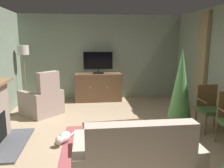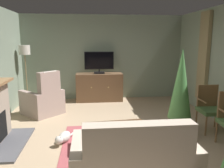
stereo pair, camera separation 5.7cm
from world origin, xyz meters
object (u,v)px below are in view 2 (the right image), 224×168
Objects in this scene: tv_cabinet at (99,88)px; potted_plant_on_hearth_side at (181,89)px; armchair_facing_sofa at (43,101)px; floor_lamp at (25,58)px; folded_newspaper at (125,126)px; side_chair_nearest_door at (210,107)px; sofa_floral at (134,164)px; coffee_table at (115,128)px; television at (99,62)px; cat at (64,137)px; tv_remote at (107,126)px.

tv_cabinet is 0.83× the size of potted_plant_on_hearth_side.
floor_lamp is at bearing 123.98° from armchair_facing_sofa.
folded_newspaper is 0.17× the size of potted_plant_on_hearth_side.
tv_cabinet is at bearing 6.60° from floor_lamp.
side_chair_nearest_door reaches higher than folded_newspaper.
sofa_floral is at bearing -59.99° from floor_lamp.
coffee_table is at bearing 96.23° from sofa_floral.
television is at bearing 92.08° from coffee_table.
side_chair_nearest_door is (3.75, -1.47, 0.16)m from armchair_facing_sofa.
folded_newspaper is at bearing -51.54° from floor_lamp.
cat is (-2.29, -0.11, -0.86)m from potted_plant_on_hearth_side.
armchair_facing_sofa is at bearing 134.57° from folded_newspaper.
tv_remote is at bearing -90.35° from television.
television is 3.53m from side_chair_nearest_door.
coffee_table is at bearing -17.92° from cat.
tv_remote is 0.57× the size of folded_newspaper.
armchair_facing_sofa is 1.25× the size of side_chair_nearest_door.
tv_cabinet is 1.61× the size of television.
cat is (-0.80, 0.31, -0.33)m from tv_remote.
tv_remote is 2.34m from side_chair_nearest_door.
floor_lamp reaches higher than coffee_table.
coffee_table is 1.02m from cat.
tv_cabinet is at bearing 99.22° from folded_newspaper.
floor_lamp reaches higher than television.
tv_remote reaches higher than folded_newspaper.
potted_plant_on_hearth_side is at bearing -35.81° from floor_lamp.
coffee_table is 2.21m from side_chair_nearest_door.
sofa_floral is at bearing -61.25° from armchair_facing_sofa.
potted_plant_on_hearth_side reaches higher than sofa_floral.
tv_remote is (-0.14, -0.01, 0.06)m from coffee_table.
potted_plant_on_hearth_side is at bearing -62.46° from television.
coffee_table is at bearing -87.96° from tv_cabinet.
floor_lamp is at bearing 120.01° from sofa_floral.
television is 4.47m from sofa_floral.
potted_plant_on_hearth_side is (1.18, 0.47, 0.54)m from folded_newspaper.
side_chair_nearest_door is at bearing -50.23° from tv_cabinet.
tv_cabinet is at bearing 93.11° from sofa_floral.
tv_remote is (-0.02, -3.30, 0.01)m from tv_cabinet.
tv_cabinet is 3.30m from tv_remote.
coffee_table is 2.64m from armchair_facing_sofa.
side_chair_nearest_door is (2.23, -2.63, -0.73)m from television.
sofa_floral is (0.24, -4.42, -0.09)m from tv_cabinet.
floor_lamp is (-2.17, -0.20, 0.17)m from television.
armchair_facing_sofa is at bearing 128.17° from coffee_table.
tv_cabinet reaches higher than folded_newspaper.
tv_remote is (-0.02, -3.25, -0.82)m from television.
tv_cabinet is 1.94m from armchair_facing_sofa.
tv_cabinet reaches higher than coffee_table.
coffee_table is 1.87× the size of cat.
potted_plant_on_hearth_side is 4.51m from floor_lamp.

